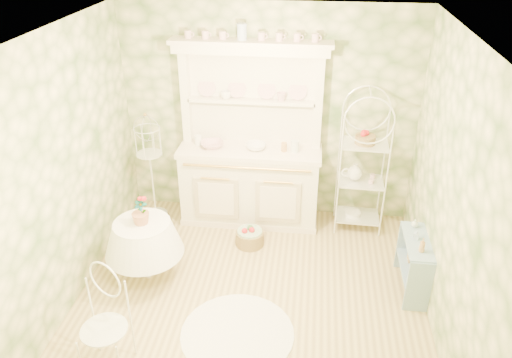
# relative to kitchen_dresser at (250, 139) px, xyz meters

# --- Properties ---
(floor) EXTENTS (3.60, 3.60, 0.00)m
(floor) POSITION_rel_kitchen_dresser_xyz_m (0.20, -1.52, -1.15)
(floor) COLOR tan
(floor) RESTS_ON ground
(ceiling) EXTENTS (3.60, 3.60, 0.00)m
(ceiling) POSITION_rel_kitchen_dresser_xyz_m (0.20, -1.52, 1.56)
(ceiling) COLOR white
(ceiling) RESTS_ON floor
(wall_left) EXTENTS (3.60, 3.60, 0.00)m
(wall_left) POSITION_rel_kitchen_dresser_xyz_m (-1.60, -1.52, 0.21)
(wall_left) COLOR beige
(wall_left) RESTS_ON floor
(wall_right) EXTENTS (3.60, 3.60, 0.00)m
(wall_right) POSITION_rel_kitchen_dresser_xyz_m (2.00, -1.52, 0.21)
(wall_right) COLOR beige
(wall_right) RESTS_ON floor
(wall_back) EXTENTS (3.60, 3.60, 0.00)m
(wall_back) POSITION_rel_kitchen_dresser_xyz_m (0.20, 0.28, 0.21)
(wall_back) COLOR beige
(wall_back) RESTS_ON floor
(wall_front) EXTENTS (3.60, 3.60, 0.00)m
(wall_front) POSITION_rel_kitchen_dresser_xyz_m (0.20, -3.32, 0.21)
(wall_front) COLOR beige
(wall_front) RESTS_ON floor
(kitchen_dresser) EXTENTS (1.87, 0.61, 2.29)m
(kitchen_dresser) POSITION_rel_kitchen_dresser_xyz_m (0.00, 0.00, 0.00)
(kitchen_dresser) COLOR white
(kitchen_dresser) RESTS_ON floor
(bakers_rack) EXTENTS (0.61, 0.45, 1.93)m
(bakers_rack) POSITION_rel_kitchen_dresser_xyz_m (1.37, -0.01, -0.18)
(bakers_rack) COLOR white
(bakers_rack) RESTS_ON floor
(side_shelf) EXTENTS (0.29, 0.76, 0.65)m
(side_shelf) POSITION_rel_kitchen_dresser_xyz_m (1.88, -1.15, -0.82)
(side_shelf) COLOR #87A8C1
(side_shelf) RESTS_ON floor
(round_table) EXTENTS (0.84, 0.84, 0.77)m
(round_table) POSITION_rel_kitchen_dresser_xyz_m (-0.97, -1.31, -0.76)
(round_table) COLOR white
(round_table) RESTS_ON floor
(cafe_chair) EXTENTS (0.47, 0.47, 0.78)m
(cafe_chair) POSITION_rel_kitchen_dresser_xyz_m (-0.91, -2.55, -0.75)
(cafe_chair) COLOR white
(cafe_chair) RESTS_ON floor
(birdcage_stand) EXTENTS (0.35, 0.35, 1.41)m
(birdcage_stand) POSITION_rel_kitchen_dresser_xyz_m (-1.25, -0.09, -0.44)
(birdcage_stand) COLOR white
(birdcage_stand) RESTS_ON floor
(floor_basket) EXTENTS (0.42, 0.42, 0.21)m
(floor_basket) POSITION_rel_kitchen_dresser_xyz_m (0.07, -0.57, -1.04)
(floor_basket) COLOR olive
(floor_basket) RESTS_ON floor
(lace_rug) EXTENTS (1.28, 1.28, 0.01)m
(lace_rug) POSITION_rel_kitchen_dresser_xyz_m (0.14, -2.03, -1.14)
(lace_rug) COLOR white
(lace_rug) RESTS_ON floor
(bowl_floral) EXTENTS (0.34, 0.34, 0.07)m
(bowl_floral) POSITION_rel_kitchen_dresser_xyz_m (-0.46, -0.01, -0.13)
(bowl_floral) COLOR white
(bowl_floral) RESTS_ON kitchen_dresser
(bowl_white) EXTENTS (0.32, 0.32, 0.08)m
(bowl_white) POSITION_rel_kitchen_dresser_xyz_m (0.08, -0.01, -0.13)
(bowl_white) COLOR white
(bowl_white) RESTS_ON kitchen_dresser
(cup_left) EXTENTS (0.13, 0.13, 0.10)m
(cup_left) POSITION_rel_kitchen_dresser_xyz_m (-0.31, 0.16, 0.47)
(cup_left) COLOR white
(cup_left) RESTS_ON kitchen_dresser
(cup_right) EXTENTS (0.12, 0.12, 0.10)m
(cup_right) POSITION_rel_kitchen_dresser_xyz_m (0.36, 0.16, 0.47)
(cup_right) COLOR white
(cup_right) RESTS_ON kitchen_dresser
(potted_geranium) EXTENTS (0.15, 0.12, 0.27)m
(potted_geranium) POSITION_rel_kitchen_dresser_xyz_m (-0.96, -1.29, -0.30)
(potted_geranium) COLOR #3F7238
(potted_geranium) RESTS_ON round_table
(bottle_amber) EXTENTS (0.07, 0.07, 0.15)m
(bottle_amber) POSITION_rel_kitchen_dresser_xyz_m (1.88, -1.34, -0.46)
(bottle_amber) COLOR tan
(bottle_amber) RESTS_ON side_shelf
(bottle_blue) EXTENTS (0.06, 0.06, 0.11)m
(bottle_blue) POSITION_rel_kitchen_dresser_xyz_m (1.86, -1.12, -0.49)
(bottle_blue) COLOR #A9BCDD
(bottle_blue) RESTS_ON side_shelf
(bottle_glass) EXTENTS (0.09, 0.09, 0.09)m
(bottle_glass) POSITION_rel_kitchen_dresser_xyz_m (1.88, -0.90, -0.50)
(bottle_glass) COLOR silver
(bottle_glass) RESTS_ON side_shelf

